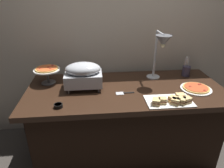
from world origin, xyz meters
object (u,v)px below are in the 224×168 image
Objects in this scene: chafing_dish at (83,74)px; sauce_cup_near at (58,106)px; pizza_plate_center at (47,71)px; heat_lamp at (161,46)px; sandwich_platter at (172,100)px; serving_spatula at (124,93)px; pizza_plate_front at (196,88)px; utensil_holder at (186,71)px.

sauce_cup_near is (-0.20, -0.33, -0.13)m from chafing_dish.
sauce_cup_near is at bearing -71.23° from pizza_plate_center.
heat_lamp is 1.28× the size of sandwich_platter.
pizza_plate_center is 3.67× the size of sauce_cup_near.
serving_spatula is at bearing -22.34° from pizza_plate_center.
chafing_dish is 0.68× the size of heat_lamp.
pizza_plate_front reaches higher than serving_spatula.
sauce_cup_near is at bearing 179.02° from sandwich_platter.
sandwich_platter is at bearing -123.05° from utensil_holder.
pizza_plate_center reaches higher than pizza_plate_front.
serving_spatula is (0.37, -0.14, -0.14)m from chafing_dish.
chafing_dish is 1.08m from pizza_plate_front.
chafing_dish is at bearing -176.81° from heat_lamp.
sauce_cup_near is 0.32× the size of utensil_holder.
sandwich_platter is (-0.32, -0.22, 0.01)m from pizza_plate_front.
pizza_plate_front is at bearing 9.18° from sauce_cup_near.
serving_spatula is (-0.37, 0.21, -0.02)m from sandwich_platter.
pizza_plate_front is at bearing 34.44° from sandwich_platter.
utensil_holder reaches higher than sandwich_platter.
chafing_dish reaches higher than sauce_cup_near.
heat_lamp reaches higher than pizza_plate_center.
pizza_plate_center is at bearing 157.66° from serving_spatula.
utensil_holder is 1.28× the size of serving_spatula.
sandwich_platter reaches higher than serving_spatula.
sauce_cup_near is 0.60m from serving_spatula.
utensil_holder is (1.47, 0.05, -0.07)m from pizza_plate_center.
heat_lamp reaches higher than sauce_cup_near.
pizza_plate_front is 1.11× the size of pizza_plate_center.
chafing_dish reaches higher than pizza_plate_front.
chafing_dish is 0.40m from pizza_plate_center.
pizza_plate_front is 0.34m from utensil_holder.
utensil_holder is at bearing 1.87° from pizza_plate_center.
utensil_holder is at bearing 25.46° from serving_spatula.
pizza_plate_front is 0.39m from sandwich_platter.
pizza_plate_center is at bearing -178.13° from utensil_holder.
heat_lamp is 1.07m from sauce_cup_near.
sauce_cup_near is (0.17, -0.49, -0.12)m from pizza_plate_center.
utensil_holder is at bearing 22.53° from sauce_cup_near.
sauce_cup_near is (-0.94, -0.37, -0.37)m from heat_lamp.
heat_lamp reaches higher than sandwich_platter.
serving_spatula is (-0.73, -0.35, -0.06)m from utensil_holder.
sandwich_platter is (1.11, -0.51, -0.11)m from pizza_plate_center.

